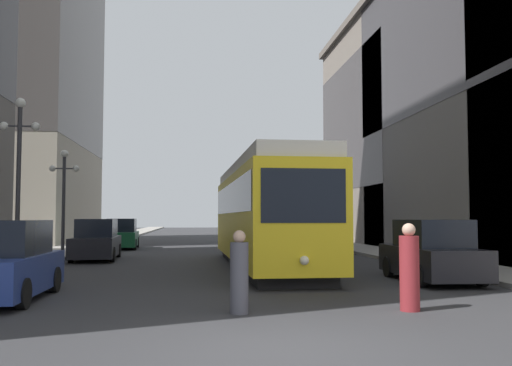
% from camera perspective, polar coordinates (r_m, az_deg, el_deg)
% --- Properties ---
extents(ground_plane, '(200.00, 200.00, 0.00)m').
position_cam_1_polar(ground_plane, '(8.44, 3.01, -16.38)').
color(ground_plane, '#303033').
extents(sidewalk_left, '(2.77, 120.00, 0.15)m').
position_cam_1_polar(sidewalk_left, '(48.66, -14.59, -5.52)').
color(sidewalk_left, gray).
rests_on(sidewalk_left, ground).
extents(sidewalk_right, '(2.77, 120.00, 0.15)m').
position_cam_1_polar(sidewalk_right, '(49.11, 5.14, -5.60)').
color(sidewalk_right, gray).
rests_on(sidewalk_right, ground).
extents(streetcar, '(2.91, 14.46, 3.89)m').
position_cam_1_polar(streetcar, '(21.47, 0.80, -2.92)').
color(streetcar, black).
rests_on(streetcar, ground).
extents(transit_bus, '(2.82, 12.20, 3.45)m').
position_cam_1_polar(transit_bus, '(35.44, 3.46, -3.39)').
color(transit_bus, black).
rests_on(transit_bus, ground).
extents(parked_car_left_near, '(2.06, 4.73, 1.82)m').
position_cam_1_polar(parked_car_left_near, '(35.29, -13.35, -5.09)').
color(parked_car_left_near, black).
rests_on(parked_car_left_near, ground).
extents(parked_car_left_mid, '(2.07, 5.01, 1.82)m').
position_cam_1_polar(parked_car_left_mid, '(26.41, -15.76, -5.62)').
color(parked_car_left_mid, black).
rests_on(parked_car_left_mid, ground).
extents(parked_car_right_far, '(1.94, 4.39, 1.82)m').
position_cam_1_polar(parked_car_right_far, '(17.57, 17.27, -6.74)').
color(parked_car_right_far, black).
rests_on(parked_car_right_far, ground).
extents(parked_car_left_far, '(1.89, 4.28, 1.82)m').
position_cam_1_polar(parked_car_left_far, '(14.26, -24.14, -7.38)').
color(parked_car_left_far, black).
rests_on(parked_car_left_far, ground).
extents(pedestrian_crossing_near, '(0.40, 0.40, 1.77)m').
position_cam_1_polar(pedestrian_crossing_near, '(12.00, 15.19, -8.44)').
color(pedestrian_crossing_near, maroon).
rests_on(pedestrian_crossing_near, ground).
extents(pedestrian_crossing_far, '(0.37, 0.37, 1.63)m').
position_cam_1_polar(pedestrian_crossing_far, '(11.27, -1.70, -9.22)').
color(pedestrian_crossing_far, '#4C4C56').
rests_on(pedestrian_crossing_far, ground).
extents(lamp_post_left_near, '(1.41, 0.36, 6.03)m').
position_cam_1_polar(lamp_post_left_near, '(21.91, -22.76, 2.50)').
color(lamp_post_left_near, '#333338').
rests_on(lamp_post_left_near, sidewalk_left).
extents(lamp_post_left_far, '(1.41, 0.36, 4.99)m').
position_cam_1_polar(lamp_post_left_far, '(28.69, -18.78, -0.16)').
color(lamp_post_left_far, '#333338').
rests_on(lamp_post_left_far, sidewalk_left).
extents(building_right_midblock, '(12.46, 15.86, 16.16)m').
position_cam_1_polar(building_right_midblock, '(43.72, 16.75, 5.08)').
color(building_right_midblock, slate).
rests_on(building_right_midblock, ground).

